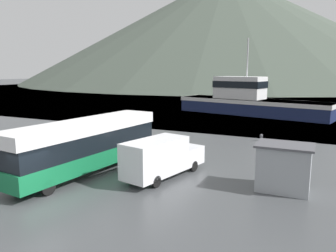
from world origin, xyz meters
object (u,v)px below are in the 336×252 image
Objects in this scene: tour_bus at (87,143)px; storage_bin at (29,156)px; fishing_boat at (250,101)px; dock_kiosk at (284,167)px; delivery_van at (162,157)px.

tour_bus is 4.76m from storage_bin.
fishing_boat reaches higher than tour_bus.
dock_kiosk is (8.32, -31.47, -0.71)m from fishing_boat.
storage_bin is 16.79m from dock_kiosk.
delivery_van is at bearing 15.47° from fishing_boat.
tour_bus is 8.53× the size of storage_bin.
dock_kiosk is (7.09, 0.93, 0.01)m from delivery_van.
fishing_boat is at bearing 104.81° from dock_kiosk.
tour_bus reaches higher than storage_bin.
dock_kiosk is (12.01, 2.00, -0.60)m from tour_bus.
tour_bus is at bearing 9.11° from storage_bin.
delivery_van is 32.44m from fishing_boat.
tour_bus is 0.50× the size of fishing_boat.
storage_bin is (-8.23, -34.20, -1.32)m from fishing_boat.
delivery_van is 0.28× the size of fishing_boat.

